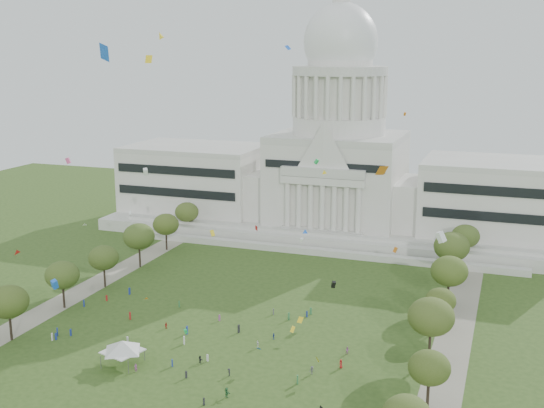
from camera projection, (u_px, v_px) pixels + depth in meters
The scene contains 30 objects.
ground at pixel (198, 364), 138.86m from camera, with size 400.00×400.00×0.00m, color #304B1A.
capitol at pixel (338, 168), 238.37m from camera, with size 160.00×64.50×91.30m.
path_left at pixel (84, 290), 182.13m from camera, with size 8.00×160.00×0.04m, color gray.
path_right at pixel (453, 339), 150.73m from camera, with size 8.00×160.00×0.04m, color gray.
row_tree_l_1 at pixel (8, 302), 148.59m from camera, with size 8.86×8.86×12.59m.
row_tree_r_1 at pixel (429, 368), 120.45m from camera, with size 7.58×7.58×10.78m.
row_tree_l_2 at pixel (62, 275), 167.63m from camera, with size 8.42×8.42×11.97m.
row_tree_r_2 at pixel (431, 317), 138.31m from camera, with size 9.55×9.55×13.58m.
row_tree_l_3 at pixel (104, 258), 182.65m from camera, with size 8.12×8.12×11.55m.
row_tree_r_3 at pixel (441, 301), 154.47m from camera, with size 7.01×7.01×9.98m.
row_tree_l_4 at pixel (139, 236), 199.40m from camera, with size 9.29×9.29×13.21m.
row_tree_r_4 at pixel (449, 271), 168.17m from camera, with size 9.19×9.19×13.06m.
row_tree_l_5 at pixel (166, 224), 217.07m from camera, with size 8.33×8.33×11.85m.
row_tree_r_5 at pixel (452, 247), 186.97m from camera, with size 9.82×9.82×13.96m.
row_tree_l_6 at pixel (187, 212), 234.30m from camera, with size 8.19×8.19×11.64m.
row_tree_r_6 at pixel (466, 236), 202.96m from camera, with size 8.42×8.42×11.97m.
event_tent at pixel (122, 346), 137.85m from camera, with size 11.75×11.75×5.32m.
person_0 at pixel (341, 364), 137.07m from camera, with size 0.90×0.58×1.83m, color #B21E1E.
person_2 at pixel (348, 351), 143.29m from camera, with size 0.80×0.50×1.66m, color #994C8C.
person_3 at pixel (229, 372), 133.65m from camera, with size 1.03×0.53×1.59m, color #26262B.
person_4 at pixel (258, 344), 146.30m from camera, with size 1.01×0.55×1.72m, color silver.
person_5 at pixel (200, 359), 139.25m from camera, with size 1.45×0.57×1.57m, color #26262B.
person_6 at pixel (204, 401), 122.68m from camera, with size 0.72×0.47×1.47m, color #26262B.
person_7 at pixel (136, 368), 135.50m from camera, with size 0.62×0.45×1.69m, color #994C8C.
person_8 at pixel (166, 325), 156.59m from camera, with size 0.72×0.45×1.49m, color #B21E1E.
person_9 at pixel (312, 370), 134.39m from camera, with size 1.10×0.57×1.71m, color #4C4C51.
person_10 at pixel (274, 336), 150.74m from camera, with size 0.85×0.46×1.44m, color navy.
person_11 at pixel (227, 392), 125.40m from camera, with size 1.80×0.71×1.94m, color #33723F.
distant_crowd at pixel (175, 326), 155.85m from camera, with size 63.00×40.09×1.91m.
kite_swarm at pixel (216, 226), 139.40m from camera, with size 92.89×106.62×63.32m.
Camera 1 is at (57.23, -115.80, 62.40)m, focal length 45.00 mm.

